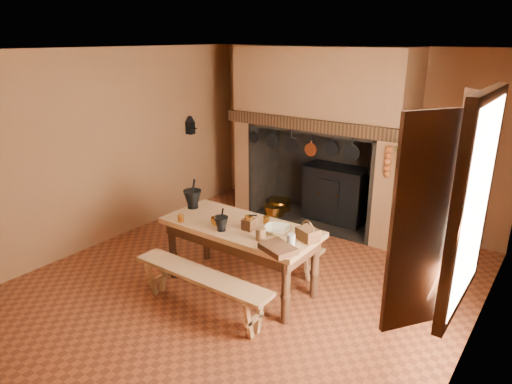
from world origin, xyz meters
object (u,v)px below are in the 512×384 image
work_table (241,235)px  coffee_grinder (249,223)px  wicker_basket (308,234)px  bench_front (202,284)px  iron_range (336,193)px  mixing_bowl (277,230)px

work_table → coffee_grinder: (0.16, -0.05, 0.21)m
work_table → wicker_basket: 0.88m
work_table → bench_front: bearing=-90.0°
iron_range → coffee_grinder: size_ratio=7.79×
work_table → mixing_bowl: 0.51m
coffee_grinder → work_table: bearing=162.9°
mixing_bowl → iron_range: bearing=101.0°
mixing_bowl → wicker_basket: bearing=6.0°
work_table → mixing_bowl: mixing_bowl is taller
iron_range → work_table: 2.61m
bench_front → work_table: bearing=90.0°
iron_range → wicker_basket: bearing=-70.9°
work_table → iron_range: bearing=90.4°
iron_range → work_table: size_ratio=0.84×
bench_front → mixing_bowl: 1.03m
work_table → bench_front: size_ratio=1.08×
iron_range → coffee_grinder: iron_range is taller
bench_front → wicker_basket: bearing=43.6°
work_table → wicker_basket: wicker_basket is taller
coffee_grinder → mixing_bowl: bearing=17.9°
iron_range → wicker_basket: iron_range is taller
iron_range → bench_front: 3.31m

